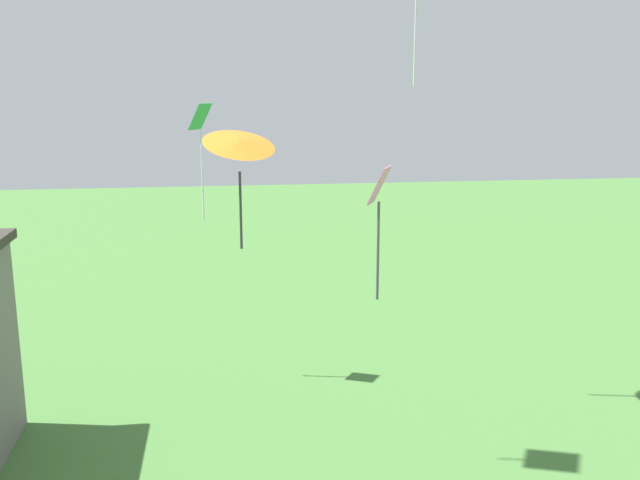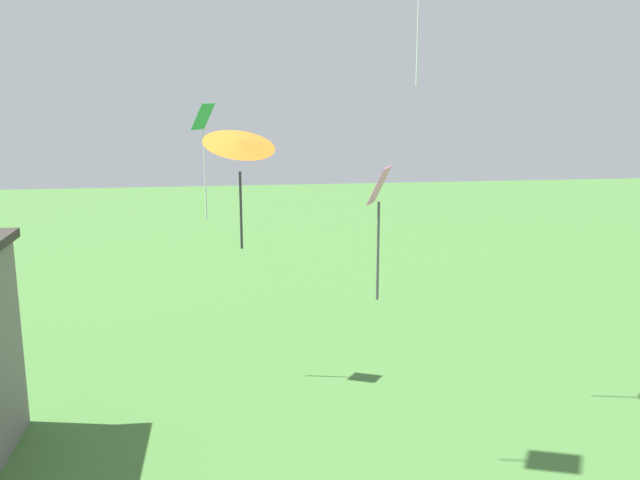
{
  "view_description": "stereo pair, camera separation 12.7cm",
  "coord_description": "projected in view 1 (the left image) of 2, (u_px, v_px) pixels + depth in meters",
  "views": [
    {
      "loc": [
        -1.8,
        -3.69,
        9.0
      ],
      "look_at": [
        0.0,
        9.2,
        6.12
      ],
      "focal_mm": 40.0,
      "sensor_mm": 36.0,
      "label": 1
    },
    {
      "loc": [
        -1.67,
        -3.7,
        9.0
      ],
      "look_at": [
        0.0,
        9.2,
        6.12
      ],
      "focal_mm": 40.0,
      "sensor_mm": 36.0,
      "label": 2
    }
  ],
  "objects": [
    {
      "name": "kite_green_diamond",
      "position": [
        201.0,
        139.0,
        20.99
      ],
      "size": [
        0.74,
        0.79,
        3.45
      ],
      "color": "green"
    },
    {
      "name": "kite_orange_delta",
      "position": [
        239.0,
        144.0,
        13.26
      ],
      "size": [
        1.74,
        1.71,
        2.32
      ],
      "color": "orange"
    },
    {
      "name": "kite_pink_diamond",
      "position": [
        379.0,
        209.0,
        13.12
      ],
      "size": [
        0.55,
        0.64,
        2.52
      ],
      "color": "pink"
    }
  ]
}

